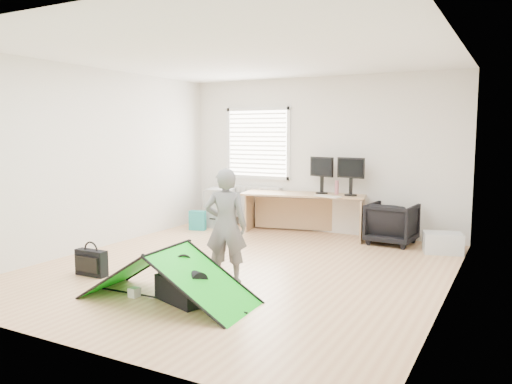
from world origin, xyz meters
The scene contains 18 objects.
ground centered at (0.00, 0.00, 0.00)m, with size 5.50×5.50×0.00m, color tan.
back_wall centered at (0.00, 2.75, 1.35)m, with size 5.00×0.02×2.70m, color silver.
window centered at (-1.20, 2.71, 1.55)m, with size 1.20×0.06×1.20m, color silver.
radiator centered at (-1.20, 2.67, 0.45)m, with size 1.00×0.12×0.60m, color silver.
desk centered at (-0.13, 2.37, 0.36)m, with size 2.09×0.66×0.71m, color tan.
filing_cabinet centered at (-1.79, 2.39, 0.36)m, with size 0.46×0.61×0.72m, color #9CA0A1.
monitor_left centered at (0.15, 2.51, 0.94)m, with size 0.48×0.10×0.46m, color black.
monitor_right centered at (0.67, 2.46, 0.94)m, with size 0.48×0.11×0.46m, color black.
keyboard centered at (0.40, 2.11, 0.72)m, with size 0.45×0.15×0.02m, color beige.
thermos centered at (0.41, 2.52, 0.83)m, with size 0.07×0.07×0.24m, color #A95F6A.
office_chair centered at (1.39, 2.34, 0.33)m, with size 0.70×0.72×0.65m, color black.
person centered at (0.16, -0.63, 0.67)m, with size 0.49×0.32×1.34m, color slate.
kite centered at (-0.03, -1.48, 0.28)m, with size 1.82×0.80×0.57m, color #14DA1E, non-canonical shape.
storage_crate centered at (2.18, 2.09, 0.15)m, with size 0.53×0.37×0.30m, color silver.
tote_bag centered at (-1.97, 1.84, 0.17)m, with size 0.29×0.13×0.35m, color teal.
laptop_bag centered at (-1.44, -1.17, 0.16)m, with size 0.43×0.13×0.32m, color black.
white_box centered at (-0.43, -1.54, 0.05)m, with size 0.10×0.10×0.10m, color silver.
duffel_bag centered at (0.11, -1.42, 0.13)m, with size 0.60×0.31×0.26m, color black.
Camera 1 is at (3.14, -5.47, 1.74)m, focal length 35.00 mm.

